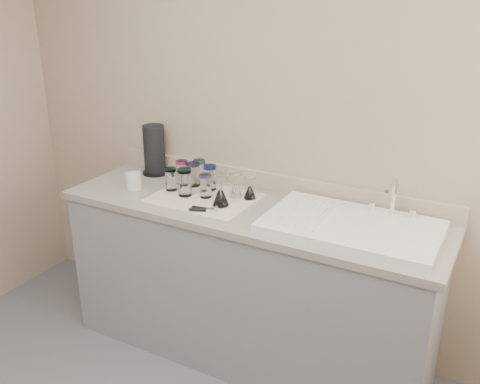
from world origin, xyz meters
The scene contains 17 objects.
room_envelope centered at (0.00, 0.00, 1.56)m, with size 3.54×3.50×2.52m.
counter_unit centered at (0.00, 1.20, 0.45)m, with size 2.06×0.62×0.90m.
sink_unit centered at (0.55, 1.20, 0.92)m, with size 0.82×0.50×0.22m.
dish_towel centered at (-0.27, 1.19, 0.90)m, with size 0.55×0.42×0.01m, color white.
tumbler_teal centered at (-0.50, 1.31, 0.98)m, with size 0.07×0.07×0.14m.
tumbler_cyan centered at (-0.42, 1.32, 0.98)m, with size 0.07×0.07×0.14m.
tumbler_purple centered at (-0.31, 1.31, 0.98)m, with size 0.07×0.07×0.14m.
tumbler_magenta centered at (-0.49, 1.20, 0.97)m, with size 0.07×0.07×0.13m.
tumbler_blue centered at (-0.38, 1.17, 0.99)m, with size 0.08×0.08×0.15m.
tumbler_lavender centered at (-0.27, 1.20, 0.97)m, with size 0.07×0.07×0.13m.
tumbler_extra centered at (-0.41, 1.36, 0.98)m, with size 0.07×0.07×0.14m.
goblet_back_left centered at (-0.13, 1.29, 0.95)m, with size 0.08×0.08×0.14m.
goblet_back_right centered at (-0.05, 1.30, 0.95)m, with size 0.07×0.07×0.12m.
goblet_front_left centered at (-0.14, 1.14, 0.96)m, with size 0.09×0.09×0.16m.
can_opener centered at (-0.17, 1.03, 0.92)m, with size 0.14×0.07×0.02m.
white_mug centered at (-0.71, 1.13, 0.95)m, with size 0.13×0.11×0.09m.
paper_towel_roll centered at (-0.76, 1.40, 1.05)m, with size 0.16×0.16×0.30m.
Camera 1 is at (1.19, -1.08, 1.99)m, focal length 40.00 mm.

